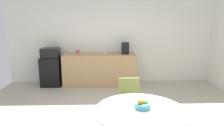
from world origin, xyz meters
TOP-DOWN VIEW (x-y plane):
  - wall_back at (0.00, 3.00)m, footprint 6.00×0.10m
  - counter_block at (-0.34, 2.65)m, footprint 2.03×0.60m
  - mini_fridge at (-1.71, 2.65)m, footprint 0.54×0.54m
  - microwave at (-1.71, 2.65)m, footprint 0.48×0.38m
  - round_table at (0.28, -0.61)m, footprint 1.20×1.20m
  - chair_olive at (0.26, 0.41)m, footprint 0.43×0.43m
  - fruit_bowl at (0.32, -0.55)m, footprint 0.22×0.22m
  - mug_white at (0.33, 2.63)m, footprint 0.13×0.08m
  - mug_green at (-0.96, 2.74)m, footprint 0.13×0.08m
  - mug_red at (-0.19, 2.73)m, footprint 0.13×0.08m
  - coffee_maker at (0.38, 2.65)m, footprint 0.20×0.24m

SIDE VIEW (x-z plane):
  - mini_fridge at x=-1.71m, z-range 0.00..0.81m
  - counter_block at x=-0.34m, z-range 0.00..0.90m
  - chair_olive at x=0.26m, z-range 0.11..0.94m
  - round_table at x=0.28m, z-range 0.24..0.97m
  - fruit_bowl at x=0.32m, z-range 0.71..0.84m
  - microwave at x=-1.71m, z-range 0.81..1.07m
  - mug_white at x=0.33m, z-range 0.90..1.00m
  - mug_green at x=-0.96m, z-range 0.90..1.00m
  - mug_red at x=-0.19m, z-range 0.90..1.00m
  - coffee_maker at x=0.38m, z-range 0.90..1.22m
  - wall_back at x=0.00m, z-range 0.00..2.60m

